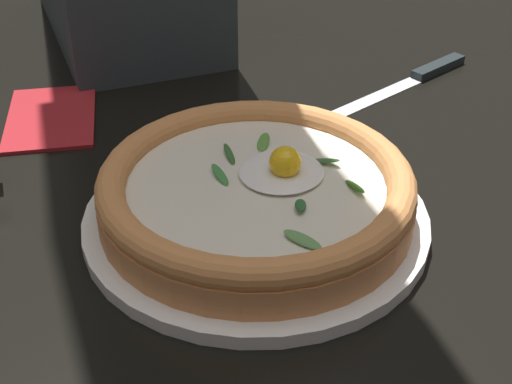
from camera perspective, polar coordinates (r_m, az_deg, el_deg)
ground_plane at (r=0.60m, az=-2.20°, el=-3.16°), size 2.40×2.40×0.03m
pizza_plate at (r=0.58m, az=-0.00°, el=-2.13°), size 0.28×0.28×0.01m
pizza at (r=0.56m, az=0.03°, el=0.20°), size 0.26×0.26×0.06m
table_knife at (r=0.85m, az=12.95°, el=9.11°), size 0.24×0.07×0.01m
folded_napkin at (r=0.77m, az=-16.43°, el=6.02°), size 0.13×0.16×0.01m
pepper_shaker at (r=0.87m, az=-12.25°, el=12.91°), size 0.03×0.03×0.09m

